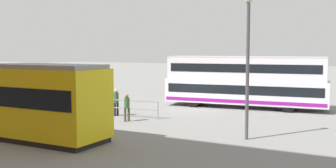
{
  "coord_description": "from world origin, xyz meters",
  "views": [
    {
      "loc": [
        -12.04,
        26.78,
        4.28
      ],
      "look_at": [
        0.05,
        4.04,
        2.06
      ],
      "focal_mm": 43.65,
      "sensor_mm": 36.0,
      "label": 1
    }
  ],
  "objects_px": {
    "pedestrian_crossing": "(127,106)",
    "street_lamp": "(248,56)",
    "pedestrian_near_railing": "(116,100)",
    "info_sign": "(67,86)",
    "double_decker_bus": "(245,82)"
  },
  "relations": [
    {
      "from": "double_decker_bus",
      "to": "pedestrian_crossing",
      "type": "relative_size",
      "value": 7.18
    },
    {
      "from": "pedestrian_near_railing",
      "to": "info_sign",
      "type": "height_order",
      "value": "info_sign"
    },
    {
      "from": "pedestrian_near_railing",
      "to": "street_lamp",
      "type": "height_order",
      "value": "street_lamp"
    },
    {
      "from": "double_decker_bus",
      "to": "info_sign",
      "type": "relative_size",
      "value": 4.66
    },
    {
      "from": "double_decker_bus",
      "to": "pedestrian_near_railing",
      "type": "bearing_deg",
      "value": 50.22
    },
    {
      "from": "double_decker_bus",
      "to": "street_lamp",
      "type": "relative_size",
      "value": 1.75
    },
    {
      "from": "street_lamp",
      "to": "pedestrian_crossing",
      "type": "bearing_deg",
      "value": -9.96
    },
    {
      "from": "pedestrian_near_railing",
      "to": "info_sign",
      "type": "xyz_separation_m",
      "value": [
        3.93,
        0.19,
        0.75
      ]
    },
    {
      "from": "pedestrian_near_railing",
      "to": "info_sign",
      "type": "bearing_deg",
      "value": 2.82
    },
    {
      "from": "double_decker_bus",
      "to": "pedestrian_near_railing",
      "type": "distance_m",
      "value": 9.65
    },
    {
      "from": "info_sign",
      "to": "street_lamp",
      "type": "bearing_deg",
      "value": 169.27
    },
    {
      "from": "street_lamp",
      "to": "pedestrian_near_railing",
      "type": "bearing_deg",
      "value": -16.14
    },
    {
      "from": "pedestrian_crossing",
      "to": "street_lamp",
      "type": "xyz_separation_m",
      "value": [
        -7.68,
        1.35,
        3.0
      ]
    },
    {
      "from": "pedestrian_crossing",
      "to": "info_sign",
      "type": "relative_size",
      "value": 0.65
    },
    {
      "from": "pedestrian_near_railing",
      "to": "pedestrian_crossing",
      "type": "relative_size",
      "value": 1.07
    }
  ]
}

